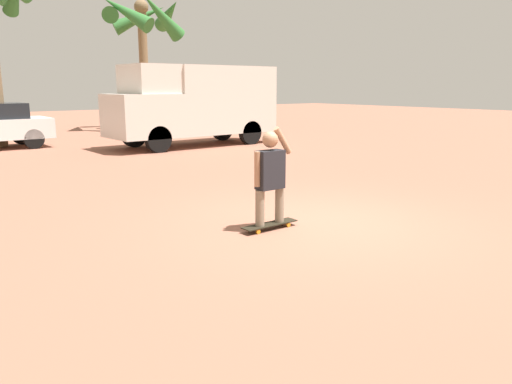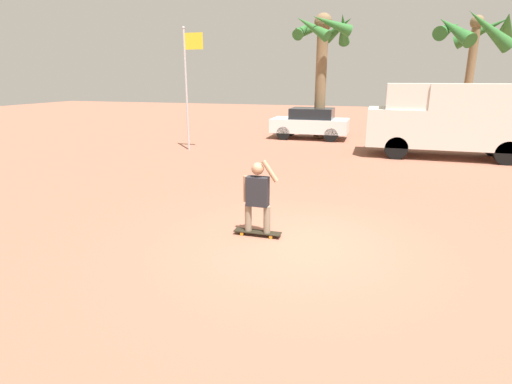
{
  "view_description": "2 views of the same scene",
  "coord_description": "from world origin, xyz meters",
  "px_view_note": "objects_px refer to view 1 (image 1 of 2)",
  "views": [
    {
      "loc": [
        -5.63,
        -5.5,
        2.18
      ],
      "look_at": [
        -0.61,
        0.83,
        0.45
      ],
      "focal_mm": 35.0,
      "sensor_mm": 36.0,
      "label": 1
    },
    {
      "loc": [
        1.34,
        -7.04,
        3.09
      ],
      "look_at": [
        -0.91,
        0.37,
        0.87
      ],
      "focal_mm": 28.0,
      "sensor_mm": 36.0,
      "label": 2
    }
  ],
  "objects_px": {
    "skateboard": "(270,225)",
    "person_skateboarder": "(270,172)",
    "camper_van": "(196,102)",
    "palm_tree_near_van": "(142,20)"
  },
  "relations": [
    {
      "from": "skateboard",
      "to": "palm_tree_near_van",
      "type": "relative_size",
      "value": 0.15
    },
    {
      "from": "person_skateboarder",
      "to": "camper_van",
      "type": "xyz_separation_m",
      "value": [
        4.98,
        10.17,
        0.7
      ]
    },
    {
      "from": "camper_van",
      "to": "palm_tree_near_van",
      "type": "bearing_deg",
      "value": 77.21
    },
    {
      "from": "skateboard",
      "to": "camper_van",
      "type": "bearing_deg",
      "value": 63.92
    },
    {
      "from": "skateboard",
      "to": "person_skateboarder",
      "type": "xyz_separation_m",
      "value": [
        -0.0,
        -0.0,
        0.82
      ]
    },
    {
      "from": "camper_van",
      "to": "skateboard",
      "type": "bearing_deg",
      "value": -116.08
    },
    {
      "from": "skateboard",
      "to": "camper_van",
      "type": "distance_m",
      "value": 11.42
    },
    {
      "from": "skateboard",
      "to": "camper_van",
      "type": "height_order",
      "value": "camper_van"
    },
    {
      "from": "skateboard",
      "to": "person_skateboarder",
      "type": "distance_m",
      "value": 0.82
    },
    {
      "from": "skateboard",
      "to": "camper_van",
      "type": "relative_size",
      "value": 0.16
    }
  ]
}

